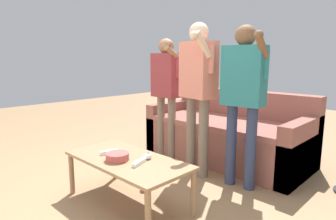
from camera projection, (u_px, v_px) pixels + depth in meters
The scene contains 10 objects.
ground_plane at pixel (142, 192), 2.66m from camera, with size 12.00×12.00×0.00m, color #93704C.
couch at pixel (228, 135), 3.52m from camera, with size 1.90×0.89×0.82m.
coffee_table at pixel (127, 164), 2.39m from camera, with size 1.09×0.53×0.39m.
snack_bowl at pixel (117, 157), 2.34m from camera, with size 0.19×0.19×0.06m, color #B24C47.
game_remote_nunchuk at pixel (147, 156), 2.36m from camera, with size 0.06×0.09×0.05m.
player_left at pixel (166, 84), 3.47m from camera, with size 0.42×0.29×1.44m.
player_center at pixel (198, 81), 2.92m from camera, with size 0.45×0.43×1.56m.
player_right at pixel (243, 88), 2.62m from camera, with size 0.46×0.31×1.50m.
game_remote_wand_near at pixel (109, 152), 2.50m from camera, with size 0.07×0.16×0.03m.
game_remote_wand_far at pixel (139, 163), 2.24m from camera, with size 0.09×0.16×0.03m.
Camera 1 is at (1.91, -1.62, 1.20)m, focal length 30.98 mm.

